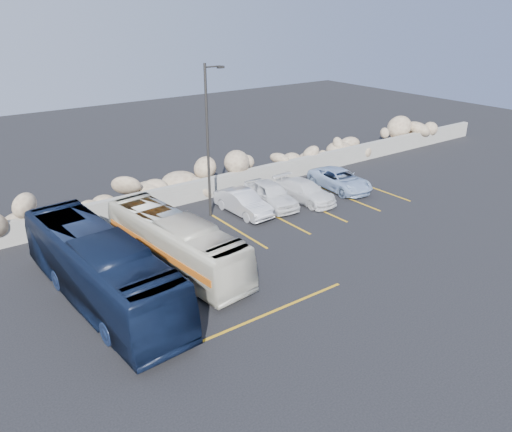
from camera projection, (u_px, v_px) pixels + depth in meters
ground at (285, 310)px, 18.70m from camera, size 90.00×90.00×0.00m
seawall at (148, 202)px, 27.41m from camera, size 60.00×0.40×1.20m
riprap_pile at (137, 184)px, 28.03m from camera, size 54.00×2.80×2.60m
parking_lines at (287, 230)px, 25.36m from camera, size 18.16×9.36×0.01m
lamppost at (208, 138)px, 25.49m from camera, size 1.14×0.18×8.00m
vintage_bus at (175, 242)px, 21.39m from camera, size 2.87×8.65×2.36m
tour_coach at (100, 269)px, 18.79m from camera, size 3.05×10.18×2.80m
car_a at (271, 194)px, 28.21m from camera, size 2.07×4.28×1.41m
car_b at (243, 203)px, 27.17m from camera, size 1.54×3.94×1.28m
car_c at (305, 191)px, 28.96m from camera, size 2.00×4.27×1.21m
car_d at (340, 180)px, 30.81m from camera, size 2.29×4.55×1.24m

